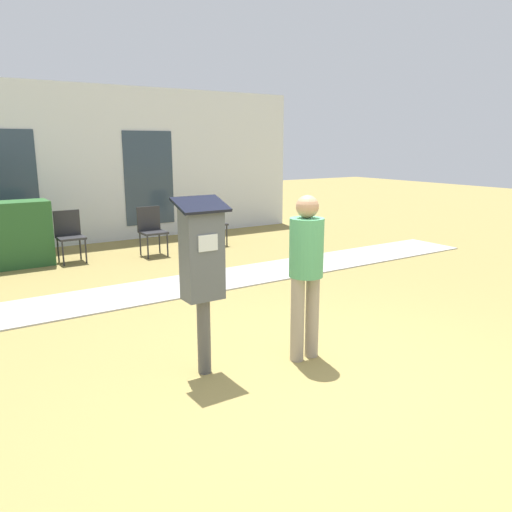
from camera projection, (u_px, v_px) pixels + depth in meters
The scene contains 8 objects.
ground_plane at pixel (313, 380), 4.38m from camera, with size 40.00×40.00×0.00m, color olive.
sidewalk at pixel (163, 289), 7.11m from camera, with size 12.00×1.10×0.02m.
building_facade at pixel (80, 166), 10.09m from camera, with size 10.00×0.26×3.20m.
parking_meter at pixel (202, 264), 4.32m from camera, with size 0.44×0.31×1.59m.
person_standing at pixel (306, 265), 4.64m from camera, with size 0.32×0.32×1.58m.
outdoor_chair_left at pixel (69, 232), 8.70m from camera, with size 0.44×0.44×0.90m.
outdoor_chair_middle at pixel (151, 227), 9.22m from camera, with size 0.44×0.44×0.90m.
outdoor_chair_right at pixel (212, 219), 10.17m from camera, with size 0.44×0.44×0.90m.
Camera 1 is at (-2.63, -3.10, 2.03)m, focal length 35.00 mm.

